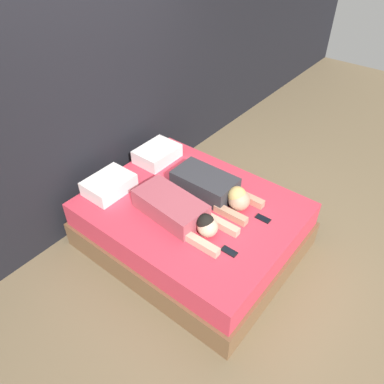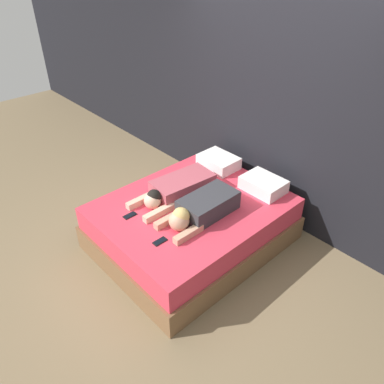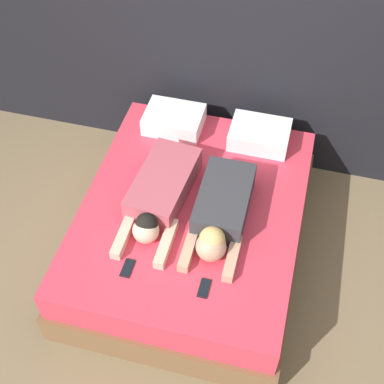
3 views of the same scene
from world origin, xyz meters
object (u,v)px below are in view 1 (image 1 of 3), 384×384
bed (192,225)px  pillow_head_left (109,185)px  pillow_head_right (157,154)px  person_right (214,188)px  cell_phone_left (229,251)px  cell_phone_right (263,219)px  person_left (179,211)px

bed → pillow_head_left: (-0.35, 0.76, 0.35)m
pillow_head_right → person_right: 0.86m
pillow_head_left → person_right: 1.03m
bed → person_right: bearing=-21.7°
cell_phone_left → cell_phone_right: 0.52m
pillow_head_left → cell_phone_right: pillow_head_left is taller
bed → cell_phone_right: bearing=-68.9°
bed → cell_phone_right: (0.24, -0.63, 0.28)m
pillow_head_left → person_right: bearing=-56.1°
pillow_head_right → cell_phone_left: size_ratio=3.32×
pillow_head_left → person_right: (0.57, -0.85, 0.03)m
person_right → cell_phone_left: size_ratio=6.40×
person_right → cell_phone_left: person_right is taller
person_right → cell_phone_right: person_right is taller
person_right → bed: bearing=158.3°
person_left → person_right: size_ratio=1.13×
pillow_head_right → person_right: person_right is taller
pillow_head_right → cell_phone_left: pillow_head_right is taller
person_left → cell_phone_right: (0.47, -0.60, -0.09)m
pillow_head_left → pillow_head_right: bearing=0.0°
pillow_head_left → pillow_head_right: same height
bed → person_right: 0.45m
bed → person_left: (-0.23, -0.03, 0.37)m
person_left → person_right: person_right is taller
pillow_head_left → cell_phone_right: 1.51m
pillow_head_right → person_left: 0.98m
bed → cell_phone_left: size_ratio=14.47×
bed → cell_phone_right: size_ratio=14.47×
person_right → cell_phone_right: (0.02, -0.54, -0.10)m
person_right → cell_phone_right: size_ratio=6.40×
pillow_head_left → pillow_head_right: 0.69m
pillow_head_right → person_right: (-0.12, -0.85, 0.03)m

